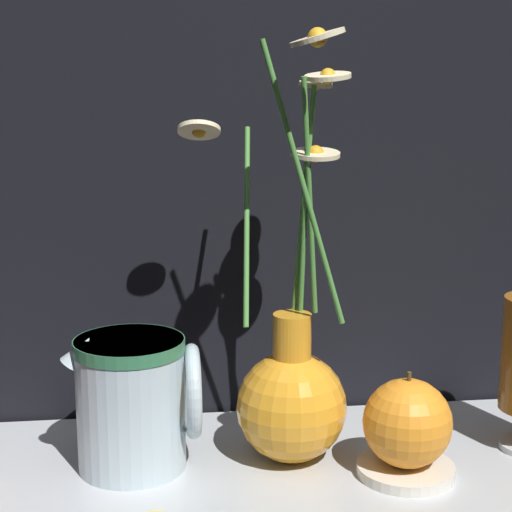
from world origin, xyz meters
name	(u,v)px	position (x,y,z in m)	size (l,w,h in m)	color
ground_plane	(240,480)	(0.00, 0.00, 0.00)	(6.00, 6.00, 0.00)	black
shelf	(240,474)	(0.00, 0.00, 0.01)	(0.71, 0.28, 0.01)	#B2B7BC
vase_with_flowers	(292,390)	(0.05, 0.02, 0.08)	(0.16, 0.15, 0.40)	orange
ceramic_pitcher	(135,397)	(-0.10, 0.02, 0.08)	(0.13, 0.10, 0.14)	silver
saucer_plate	(406,470)	(0.15, -0.03, 0.02)	(0.09, 0.09, 0.01)	silver
orange_fruit	(407,423)	(0.15, -0.03, 0.06)	(0.08, 0.08, 0.09)	orange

